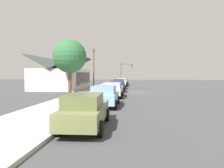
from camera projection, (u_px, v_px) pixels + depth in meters
ground_plane at (137, 92)px, 28.64m from camera, size 120.00×120.00×0.00m
sidewalk_curb at (96, 91)px, 29.22m from camera, size 60.00×4.20×0.16m
car_olive at (85, 110)px, 9.67m from camera, size 4.71×2.05×1.59m
car_skyblue at (104, 96)px, 16.06m from camera, size 4.48×2.13×1.59m
car_silver at (113, 89)px, 22.42m from camera, size 4.66×2.09×1.59m
car_navy at (117, 86)px, 28.64m from camera, size 4.38×2.05×1.59m
car_charcoal at (119, 84)px, 34.85m from camera, size 4.87×2.26×1.59m
car_seafoam at (122, 82)px, 41.19m from camera, size 4.78×2.12×1.59m
car_coral at (123, 81)px, 47.20m from camera, size 4.70×2.10×1.59m
storefront_building at (62, 78)px, 34.19m from camera, size 11.04×7.40×5.26m
shade_tree at (70, 56)px, 26.53m from camera, size 4.19×4.19×6.77m
traffic_light_main at (125, 70)px, 51.31m from camera, size 0.37×2.79×5.20m
utility_pole_wooden at (94, 66)px, 40.93m from camera, size 1.80×0.24×7.50m
fire_hydrant_red at (107, 88)px, 29.42m from camera, size 0.22×0.22×0.71m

